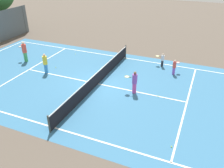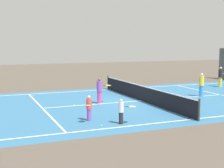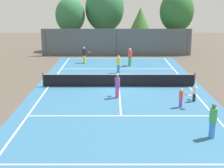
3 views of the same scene
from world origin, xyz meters
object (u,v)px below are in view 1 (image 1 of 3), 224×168
(player_4, at_px, (162,60))
(tennis_ball_0, at_px, (126,59))
(tennis_ball_2, at_px, (174,68))
(tennis_ball_3, at_px, (171,147))
(player_1, at_px, (174,67))
(tennis_ball_7, at_px, (108,68))
(tennis_ball_1, at_px, (56,67))
(tennis_ball_4, at_px, (158,96))
(player_2, at_px, (25,51))
(player_6, at_px, (45,63))
(tennis_ball_5, at_px, (75,54))
(player_5, at_px, (134,82))

(player_4, height_order, tennis_ball_0, player_4)
(tennis_ball_0, bearing_deg, tennis_ball_2, -93.74)
(player_4, relative_size, tennis_ball_3, 17.81)
(player_1, distance_m, tennis_ball_7, 5.43)
(tennis_ball_1, distance_m, tennis_ball_7, 4.42)
(tennis_ball_3, distance_m, tennis_ball_4, 4.78)
(player_4, height_order, tennis_ball_3, player_4)
(tennis_ball_7, bearing_deg, tennis_ball_3, -137.47)
(player_1, height_order, tennis_ball_0, player_1)
(tennis_ball_3, bearing_deg, player_2, 67.60)
(player_6, distance_m, tennis_ball_3, 11.83)
(player_2, distance_m, tennis_ball_1, 3.36)
(tennis_ball_2, bearing_deg, tennis_ball_5, 93.32)
(player_1, distance_m, player_2, 12.91)
(tennis_ball_5, relative_size, tennis_ball_7, 1.00)
(player_5, xyz_separation_m, tennis_ball_0, (5.48, 2.55, -0.80))
(tennis_ball_1, height_order, tennis_ball_7, same)
(player_4, xyz_separation_m, tennis_ball_3, (-9.46, -2.59, -0.58))
(player_2, bearing_deg, tennis_ball_0, -63.53)
(tennis_ball_5, bearing_deg, tennis_ball_7, -112.31)
(player_1, bearing_deg, tennis_ball_2, 8.79)
(player_1, xyz_separation_m, player_4, (1.13, 1.21, -0.03))
(player_4, bearing_deg, tennis_ball_3, -164.69)
(player_4, distance_m, tennis_ball_4, 5.11)
(tennis_ball_5, bearing_deg, player_5, -122.00)
(tennis_ball_2, xyz_separation_m, tennis_ball_3, (-9.52, -1.56, 0.00))
(player_1, height_order, tennis_ball_3, player_1)
(tennis_ball_2, distance_m, tennis_ball_3, 9.65)
(player_1, relative_size, player_6, 0.75)
(tennis_ball_2, xyz_separation_m, tennis_ball_5, (-0.54, 9.28, 0.00))
(player_4, distance_m, tennis_ball_1, 9.06)
(tennis_ball_4, distance_m, tennis_ball_5, 10.19)
(tennis_ball_1, bearing_deg, player_4, -65.17)
(tennis_ball_2, bearing_deg, player_1, -171.21)
(player_5, bearing_deg, tennis_ball_7, 48.10)
(player_1, bearing_deg, player_5, 153.30)
(tennis_ball_2, bearing_deg, tennis_ball_3, -170.68)
(player_6, height_order, tennis_ball_0, player_6)
(player_1, xyz_separation_m, tennis_ball_3, (-8.33, -1.38, -0.61))
(player_1, bearing_deg, tennis_ball_1, 105.81)
(tennis_ball_4, bearing_deg, tennis_ball_2, -1.74)
(player_5, height_order, tennis_ball_1, player_5)
(player_6, bearing_deg, tennis_ball_5, -0.68)
(tennis_ball_4, bearing_deg, player_5, 94.46)
(player_2, distance_m, tennis_ball_4, 12.41)
(tennis_ball_5, bearing_deg, player_6, 179.32)
(player_1, distance_m, player_6, 10.24)
(player_2, height_order, tennis_ball_7, player_2)
(player_4, bearing_deg, player_6, 120.62)
(tennis_ball_2, xyz_separation_m, tennis_ball_4, (-5.06, 0.15, 0.00))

